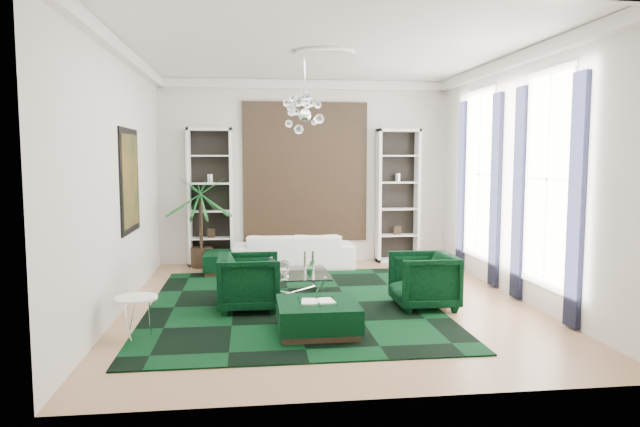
{
  "coord_description": "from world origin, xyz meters",
  "views": [
    {
      "loc": [
        -1.15,
        -8.42,
        2.2
      ],
      "look_at": [
        -0.05,
        0.5,
        1.32
      ],
      "focal_mm": 32.0,
      "sensor_mm": 36.0,
      "label": 1
    }
  ],
  "objects": [
    {
      "name": "painting",
      "position": [
        -2.97,
        0.6,
        1.85
      ],
      "size": [
        0.04,
        1.3,
        1.6
      ],
      "primitive_type": "cube",
      "color": "black",
      "rests_on": "wall_left"
    },
    {
      "name": "chandelier",
      "position": [
        -0.29,
        0.46,
        2.85
      ],
      "size": [
        0.8,
        0.8,
        0.72
      ],
      "primitive_type": null,
      "color": "white",
      "rests_on": "ceiling"
    },
    {
      "name": "book",
      "position": [
        -0.33,
        -1.48,
        0.42
      ],
      "size": [
        0.42,
        0.28,
        0.03
      ],
      "primitive_type": "cube",
      "color": "white",
      "rests_on": "ottoman_front"
    },
    {
      "name": "sofa",
      "position": [
        -0.32,
        2.79,
        0.35
      ],
      "size": [
        2.39,
        0.94,
        0.7
      ],
      "primitive_type": "imported",
      "rotation": [
        0.0,
        0.0,
        3.14
      ],
      "color": "white",
      "rests_on": "floor"
    },
    {
      "name": "wall_right",
      "position": [
        3.01,
        0.0,
        1.9
      ],
      "size": [
        0.02,
        7.0,
        3.8
      ],
      "primitive_type": "cube",
      "color": "silver",
      "rests_on": "ground"
    },
    {
      "name": "shelving_left",
      "position": [
        -1.95,
        3.31,
        1.4
      ],
      "size": [
        0.9,
        0.38,
        2.8
      ],
      "primitive_type": null,
      "color": "white",
      "rests_on": "floor"
    },
    {
      "name": "curtain_near_a",
      "position": [
        2.96,
        -1.68,
        1.65
      ],
      "size": [
        0.07,
        0.3,
        3.25
      ],
      "primitive_type": "cube",
      "color": "black",
      "rests_on": "floor"
    },
    {
      "name": "crown_molding",
      "position": [
        0.0,
        0.0,
        3.7
      ],
      "size": [
        6.0,
        7.0,
        0.18
      ],
      "primitive_type": null,
      "color": "white",
      "rests_on": "ceiling"
    },
    {
      "name": "table_plant",
      "position": [
        -0.25,
        0.11,
        0.53
      ],
      "size": [
        0.13,
        0.11,
        0.24
      ],
      "primitive_type": "imported",
      "color": "#1D682B",
      "rests_on": "coffee_table"
    },
    {
      "name": "wall_back",
      "position": [
        0.0,
        3.51,
        1.9
      ],
      "size": [
        6.0,
        0.02,
        3.8
      ],
      "primitive_type": "cube",
      "color": "silver",
      "rests_on": "ground"
    },
    {
      "name": "shelving_right",
      "position": [
        1.95,
        3.31,
        1.4
      ],
      "size": [
        0.9,
        0.38,
        2.8
      ],
      "primitive_type": null,
      "color": "white",
      "rests_on": "floor"
    },
    {
      "name": "armchair_left",
      "position": [
        -1.17,
        -0.26,
        0.41
      ],
      "size": [
        0.89,
        0.87,
        0.81
      ],
      "primitive_type": "imported",
      "rotation": [
        0.0,
        0.0,
        1.57
      ],
      "color": "black",
      "rests_on": "floor"
    },
    {
      "name": "wall_left",
      "position": [
        -3.01,
        0.0,
        1.9
      ],
      "size": [
        0.02,
        7.0,
        3.8
      ],
      "primitive_type": "cube",
      "color": "silver",
      "rests_on": "ground"
    },
    {
      "name": "curtain_near_b",
      "position": [
        2.96,
        -0.12,
        1.65
      ],
      "size": [
        0.07,
        0.3,
        3.25
      ],
      "primitive_type": "cube",
      "color": "black",
      "rests_on": "floor"
    },
    {
      "name": "tapestry",
      "position": [
        0.0,
        3.46,
        1.9
      ],
      "size": [
        2.5,
        0.06,
        2.8
      ],
      "primitive_type": "cube",
      "color": "black",
      "rests_on": "wall_back"
    },
    {
      "name": "side_table",
      "position": [
        -2.55,
        -1.4,
        0.25
      ],
      "size": [
        0.52,
        0.52,
        0.5
      ],
      "primitive_type": "cylinder",
      "color": "white",
      "rests_on": "floor"
    },
    {
      "name": "rug",
      "position": [
        -0.54,
        -0.06,
        0.01
      ],
      "size": [
        4.2,
        5.0,
        0.02
      ],
      "primitive_type": "cube",
      "color": "black",
      "rests_on": "floor"
    },
    {
      "name": "ceiling",
      "position": [
        0.0,
        0.0,
        3.81
      ],
      "size": [
        6.0,
        7.0,
        0.02
      ],
      "primitive_type": "cube",
      "color": "white",
      "rests_on": "ground"
    },
    {
      "name": "coffee_table",
      "position": [
        -0.55,
        0.36,
        0.21
      ],
      "size": [
        1.2,
        1.2,
        0.41
      ],
      "primitive_type": null,
      "color": "white",
      "rests_on": "floor"
    },
    {
      "name": "floor",
      "position": [
        0.0,
        0.0,
        -0.01
      ],
      "size": [
        6.0,
        7.0,
        0.02
      ],
      "primitive_type": "cube",
      "color": "tan",
      "rests_on": "ground"
    },
    {
      "name": "curtain_far_b",
      "position": [
        2.96,
        2.28,
        1.65
      ],
      "size": [
        0.07,
        0.3,
        3.25
      ],
      "primitive_type": "cube",
      "color": "black",
      "rests_on": "floor"
    },
    {
      "name": "curtain_far_a",
      "position": [
        2.96,
        0.72,
        1.65
      ],
      "size": [
        0.07,
        0.3,
        3.25
      ],
      "primitive_type": "cube",
      "color": "black",
      "rests_on": "floor"
    },
    {
      "name": "ceiling_medallion",
      "position": [
        0.0,
        0.3,
        3.77
      ],
      "size": [
        0.9,
        0.9,
        0.05
      ],
      "primitive_type": "cylinder",
      "color": "white",
      "rests_on": "ceiling"
    },
    {
      "name": "ottoman_side",
      "position": [
        -1.58,
        2.45,
        0.2
      ],
      "size": [
        0.9,
        0.9,
        0.4
      ],
      "primitive_type": "cube",
      "color": "black",
      "rests_on": "floor"
    },
    {
      "name": "palm",
      "position": [
        -2.14,
        3.15,
        1.2
      ],
      "size": [
        1.5,
        1.5,
        2.4
      ],
      "primitive_type": null,
      "color": "#1D682B",
      "rests_on": "floor"
    },
    {
      "name": "wall_front",
      "position": [
        0.0,
        -3.51,
        1.9
      ],
      "size": [
        6.0,
        0.02,
        3.8
      ],
      "primitive_type": "cube",
      "color": "silver",
      "rests_on": "ground"
    },
    {
      "name": "armchair_right",
      "position": [
        1.36,
        -0.45,
        0.41
      ],
      "size": [
        0.89,
        0.87,
        0.81
      ],
      "primitive_type": "imported",
      "rotation": [
        0.0,
        0.0,
        -1.57
      ],
      "color": "black",
      "rests_on": "floor"
    },
    {
      "name": "window_near",
      "position": [
        2.99,
        -0.9,
        1.9
      ],
      "size": [
        0.03,
        1.1,
        2.9
      ],
      "primitive_type": "cube",
      "color": "white",
      "rests_on": "wall_right"
    },
    {
      "name": "ottoman_front",
      "position": [
        -0.33,
        -1.48,
        0.2
      ],
      "size": [
        1.0,
        1.0,
        0.4
      ],
      "primitive_type": "cube",
      "color": "black",
      "rests_on": "floor"
    },
    {
      "name": "window_far",
      "position": [
        2.99,
        1.5,
        1.9
      ],
      "size": [
        0.03,
        1.1,
        2.9
      ],
      "primitive_type": "cube",
      "color": "white",
      "rests_on": "wall_right"
    }
  ]
}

